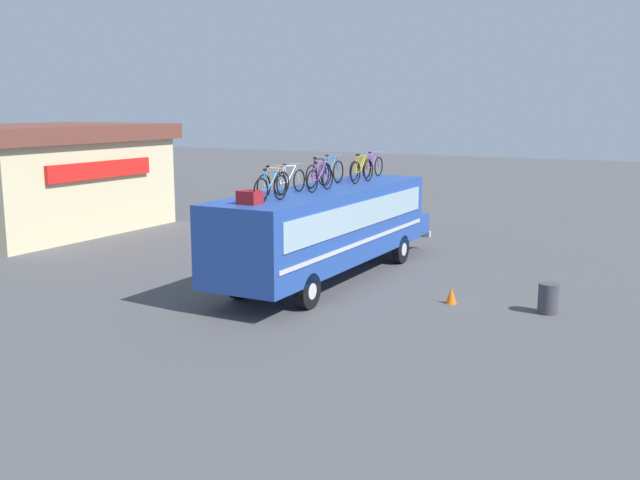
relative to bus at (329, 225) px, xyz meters
The scene contains 15 objects.
ground_plane 1.76m from the bus, behind, with size 120.00×120.00×0.00m, color #4C4C4F.
bus is the anchor object (origin of this frame).
luggage_bag_1 4.65m from the bus, behind, with size 0.48×0.55×0.36m, color maroon.
rooftop_bicycle_1 4.12m from the bus, behind, with size 1.66×0.44×0.91m.
rooftop_bicycle_2 3.27m from the bus, behind, with size 1.70×0.44×0.91m.
rooftop_bicycle_3 2.49m from the bus, behind, with size 1.77×0.44×0.89m.
rooftop_bicycle_4 1.83m from the bus, 168.37° to the right, with size 1.65×0.44×0.90m.
rooftop_bicycle_5 1.63m from the bus, 81.77° to the left, with size 1.70×0.44×0.97m.
rooftop_bicycle_6 1.91m from the bus, 23.55° to the left, with size 1.77×0.44×0.98m.
rooftop_bicycle_7 2.51m from the bus, ahead, with size 1.76×0.44×0.97m.
rooftop_bicycle_8 3.31m from the bus, ahead, with size 1.71×0.44×0.90m.
rooftop_bicycle_9 4.16m from the bus, ahead, with size 1.73×0.44×0.93m.
roadside_building 15.54m from the bus, 81.76° to the left, with size 10.30×7.49×4.65m.
trash_bin 7.15m from the bus, 96.34° to the right, with size 0.54×0.54×0.81m, color #3F3F47.
traffic_cone 4.77m from the bus, 103.33° to the right, with size 0.30×0.30×0.46m, color orange.
Camera 1 is at (-19.96, -10.45, 5.40)m, focal length 40.90 mm.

